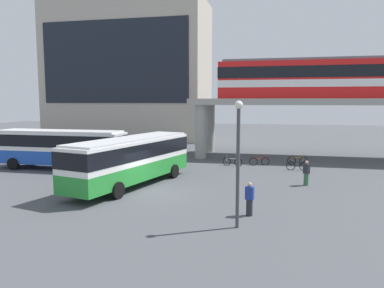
{
  "coord_description": "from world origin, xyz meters",
  "views": [
    {
      "loc": [
        7.68,
        -21.52,
        5.65
      ],
      "look_at": [
        1.22,
        7.44,
        2.2
      ],
      "focal_mm": 34.97,
      "sensor_mm": 36.0,
      "label": 1
    }
  ],
  "objects": [
    {
      "name": "station_building",
      "position": [
        -13.75,
        31.5,
        9.88
      ],
      "size": [
        23.1,
        11.03,
        19.75
      ],
      "color": "#B2A899",
      "rests_on": "ground_plane"
    },
    {
      "name": "bicycle_black",
      "position": [
        9.53,
        9.69,
        0.36
      ],
      "size": [
        1.79,
        0.15,
        1.04
      ],
      "color": "black",
      "rests_on": "ground_plane"
    },
    {
      "name": "pedestrian_waiting_near_stop",
      "position": [
        9.8,
        4.12,
        0.79
      ],
      "size": [
        0.46,
        0.47,
        1.68
      ],
      "color": "#33663F",
      "rests_on": "ground_plane"
    },
    {
      "name": "bicycle_orange",
      "position": [
        9.71,
        12.49,
        0.36
      ],
      "size": [
        1.79,
        0.22,
        1.04
      ],
      "color": "black",
      "rests_on": "ground_plane"
    },
    {
      "name": "lamp_post",
      "position": [
        6.13,
        -5.28,
        3.38
      ],
      "size": [
        0.36,
        0.36,
        5.65
      ],
      "color": "#3F3F44",
      "rests_on": "ground_plane"
    },
    {
      "name": "ground_plane",
      "position": [
        0.0,
        10.0,
        0.0
      ],
      "size": [
        120.0,
        120.0,
        0.0
      ],
      "primitive_type": "plane",
      "color": "#47494F"
    },
    {
      "name": "bus_secondary",
      "position": [
        -9.66,
        5.96,
        1.99
      ],
      "size": [
        11.06,
        2.83,
        3.22
      ],
      "color": "#1E4CB2",
      "rests_on": "ground_plane"
    },
    {
      "name": "elevated_platform",
      "position": [
        12.57,
        16.82,
        4.98
      ],
      "size": [
        26.41,
        6.75,
        5.84
      ],
      "color": "#9E9B93",
      "rests_on": "ground_plane"
    },
    {
      "name": "train",
      "position": [
        12.59,
        16.82,
        7.81
      ],
      "size": [
        21.15,
        2.96,
        3.84
      ],
      "color": "red",
      "rests_on": "elevated_platform"
    },
    {
      "name": "pedestrian_at_kerb",
      "position": [
        6.54,
        -3.4,
        0.79
      ],
      "size": [
        0.45,
        0.35,
        1.68
      ],
      "color": "#26262D",
      "rests_on": "ground_plane"
    },
    {
      "name": "bus_main",
      "position": [
        -1.56,
        1.44,
        1.99
      ],
      "size": [
        5.17,
        11.33,
        3.22
      ],
      "color": "#268C33",
      "rests_on": "ground_plane"
    },
    {
      "name": "bicycle_silver",
      "position": [
        4.13,
        10.61,
        0.36
      ],
      "size": [
        1.77,
        0.41,
        1.04
      ],
      "color": "black",
      "rests_on": "ground_plane"
    },
    {
      "name": "bicycle_red",
      "position": [
        6.41,
        11.34,
        0.36
      ],
      "size": [
        1.74,
        0.53,
        1.04
      ],
      "color": "black",
      "rests_on": "ground_plane"
    }
  ]
}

